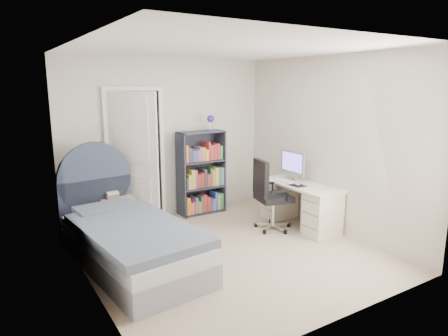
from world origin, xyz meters
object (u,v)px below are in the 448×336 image
floor_lamp (132,193)px  desk (300,203)px  bed (129,239)px  nightstand (115,206)px  bookcase (202,176)px  office_chair (268,192)px

floor_lamp → desk: bearing=-31.3°
bed → nightstand: (0.15, 1.01, 0.12)m
bed → bookcase: size_ratio=1.42×
bed → desk: bed is taller
office_chair → bed: bearing=-179.1°
bookcase → floor_lamp: bearing=-179.0°
nightstand → desk: 2.69m
office_chair → floor_lamp: bearing=143.6°
bed → office_chair: 2.12m
nightstand → bookcase: bookcase is taller
nightstand → office_chair: office_chair is taller
nightstand → desk: bearing=-23.7°
desk → office_chair: desk is taller
nightstand → bookcase: size_ratio=0.40×
bed → floor_lamp: bearing=68.6°
floor_lamp → bed: bearing=-111.4°
floor_lamp → office_chair: bearing=-36.4°
bed → floor_lamp: size_ratio=1.83×
bed → office_chair: size_ratio=2.19×
bookcase → desk: (0.94, -1.32, -0.26)m
nightstand → desk: (2.47, -1.08, -0.07)m
nightstand → office_chair: bearing=-26.5°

